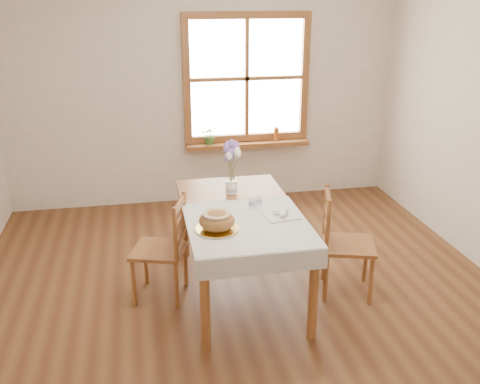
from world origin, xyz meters
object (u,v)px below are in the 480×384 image
(chair_left, at_px, (159,248))
(flower_vase, at_px, (232,188))
(dining_table, at_px, (240,219))
(chair_right, at_px, (348,243))
(bread_plate, at_px, (217,229))

(chair_left, xyz_separation_m, flower_vase, (0.66, 0.30, 0.37))
(dining_table, xyz_separation_m, chair_left, (-0.66, 0.06, -0.23))
(dining_table, distance_m, chair_left, 0.70)
(chair_left, bearing_deg, chair_right, 98.95)
(bread_plate, bearing_deg, chair_right, 10.55)
(chair_right, xyz_separation_m, bread_plate, (-1.12, -0.21, 0.32))
(chair_right, bearing_deg, flower_vase, 75.99)
(dining_table, distance_m, chair_right, 0.92)
(chair_left, bearing_deg, bread_plate, 60.80)
(flower_vase, bearing_deg, chair_right, -30.93)
(dining_table, relative_size, chair_right, 1.78)
(bread_plate, distance_m, flower_vase, 0.78)
(flower_vase, bearing_deg, dining_table, -89.40)
(chair_left, distance_m, bread_plate, 0.69)
(dining_table, xyz_separation_m, chair_right, (0.88, -0.17, -0.22))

